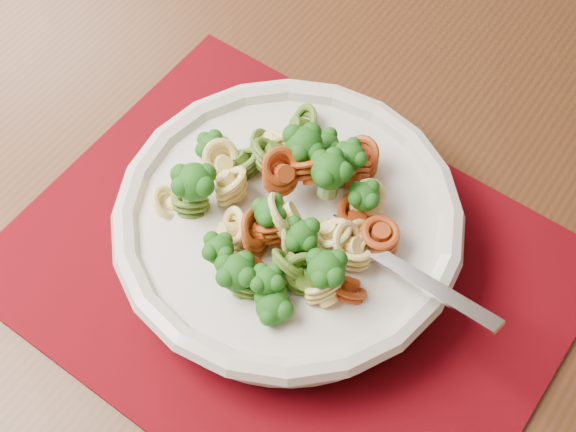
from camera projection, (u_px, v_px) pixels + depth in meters
The scene contains 5 objects.
dining_table at pixel (319, 208), 0.75m from camera, with size 1.48×0.96×0.76m.
placemat at pixel (287, 270), 0.61m from camera, with size 0.40×0.31×0.00m, color #60040C.
pasta_bowl at pixel (288, 223), 0.59m from camera, with size 0.26×0.26×0.05m.
pasta_broccoli_heap at pixel (288, 212), 0.58m from camera, with size 0.22×0.22×0.06m, color #ECDB75, non-canonical shape.
fork at pixel (345, 235), 0.57m from camera, with size 0.19×0.02×0.01m, color silver, non-canonical shape.
Camera 1 is at (1.00, -0.19, 1.30)m, focal length 50.00 mm.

